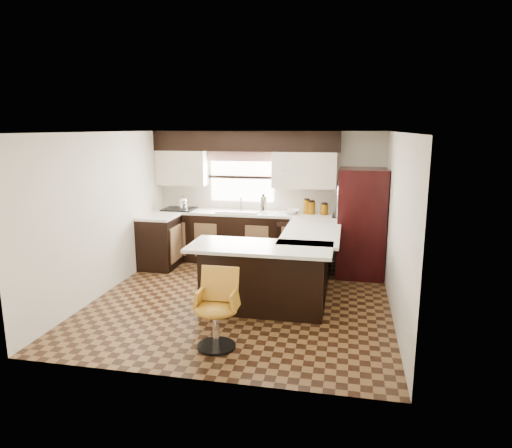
% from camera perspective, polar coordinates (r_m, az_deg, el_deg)
% --- Properties ---
extents(floor, '(4.40, 4.40, 0.00)m').
position_cam_1_polar(floor, '(6.76, -1.76, -9.39)').
color(floor, '#49301A').
rests_on(floor, ground).
extents(ceiling, '(4.40, 4.40, 0.00)m').
position_cam_1_polar(ceiling, '(6.29, -1.91, 11.41)').
color(ceiling, silver).
rests_on(ceiling, wall_back).
extents(wall_back, '(4.40, 0.00, 4.40)m').
position_cam_1_polar(wall_back, '(8.54, 1.56, 3.48)').
color(wall_back, beige).
rests_on(wall_back, floor).
extents(wall_front, '(4.40, 0.00, 4.40)m').
position_cam_1_polar(wall_front, '(4.37, -8.50, -4.93)').
color(wall_front, beige).
rests_on(wall_front, floor).
extents(wall_left, '(0.00, 4.40, 4.40)m').
position_cam_1_polar(wall_left, '(7.19, -18.35, 1.26)').
color(wall_left, beige).
rests_on(wall_left, floor).
extents(wall_right, '(0.00, 4.40, 4.40)m').
position_cam_1_polar(wall_right, '(6.28, 17.15, -0.14)').
color(wall_right, beige).
rests_on(wall_right, floor).
extents(base_cab_back, '(3.30, 0.60, 0.90)m').
position_cam_1_polar(base_cab_back, '(8.49, -1.81, -1.74)').
color(base_cab_back, black).
rests_on(base_cab_back, floor).
extents(base_cab_left, '(0.60, 0.70, 0.90)m').
position_cam_1_polar(base_cab_left, '(8.31, -11.96, -2.31)').
color(base_cab_left, black).
rests_on(base_cab_left, floor).
extents(counter_back, '(3.30, 0.60, 0.04)m').
position_cam_1_polar(counter_back, '(8.39, -1.83, 1.40)').
color(counter_back, silver).
rests_on(counter_back, base_cab_back).
extents(counter_left, '(0.60, 0.70, 0.04)m').
position_cam_1_polar(counter_left, '(8.20, -12.11, 0.89)').
color(counter_left, silver).
rests_on(counter_left, base_cab_left).
extents(soffit, '(3.40, 0.35, 0.36)m').
position_cam_1_polar(soffit, '(8.36, -1.35, 10.32)').
color(soffit, black).
rests_on(soffit, wall_back).
extents(upper_cab_left, '(0.94, 0.35, 0.64)m').
position_cam_1_polar(upper_cab_left, '(8.74, -9.22, 6.96)').
color(upper_cab_left, beige).
rests_on(upper_cab_left, wall_back).
extents(upper_cab_right, '(1.14, 0.35, 0.64)m').
position_cam_1_polar(upper_cab_right, '(8.22, 6.08, 6.73)').
color(upper_cab_right, beige).
rests_on(upper_cab_right, wall_back).
extents(window_pane, '(1.20, 0.02, 0.90)m').
position_cam_1_polar(window_pane, '(8.58, -1.75, 5.87)').
color(window_pane, white).
rests_on(window_pane, wall_back).
extents(valance, '(1.30, 0.06, 0.18)m').
position_cam_1_polar(valance, '(8.51, -1.83, 8.45)').
color(valance, '#D19B93').
rests_on(valance, wall_back).
extents(sink, '(0.75, 0.45, 0.03)m').
position_cam_1_polar(sink, '(8.37, -2.20, 1.64)').
color(sink, '#B2B2B7').
rests_on(sink, counter_back).
extents(dishwasher, '(0.58, 0.03, 0.78)m').
position_cam_1_polar(dishwasher, '(8.05, 4.67, -2.68)').
color(dishwasher, black).
rests_on(dishwasher, floor).
extents(cooktop, '(0.58, 0.50, 0.02)m').
position_cam_1_polar(cooktop, '(8.71, -9.57, 1.87)').
color(cooktop, black).
rests_on(cooktop, counter_back).
extents(peninsula_long, '(0.60, 1.95, 0.90)m').
position_cam_1_polar(peninsula_long, '(7.06, 6.53, -4.65)').
color(peninsula_long, black).
rests_on(peninsula_long, floor).
extents(peninsula_return, '(1.65, 0.60, 0.90)m').
position_cam_1_polar(peninsula_return, '(6.21, 0.86, -6.93)').
color(peninsula_return, black).
rests_on(peninsula_return, floor).
extents(counter_pen_long, '(0.84, 1.95, 0.04)m').
position_cam_1_polar(counter_pen_long, '(6.94, 7.04, -0.93)').
color(counter_pen_long, silver).
rests_on(counter_pen_long, peninsula_long).
extents(counter_pen_return, '(1.89, 0.84, 0.04)m').
position_cam_1_polar(counter_pen_return, '(5.99, 0.53, -2.91)').
color(counter_pen_return, silver).
rests_on(counter_pen_return, peninsula_return).
extents(refrigerator, '(0.77, 0.74, 1.81)m').
position_cam_1_polar(refrigerator, '(7.78, 13.01, 0.11)').
color(refrigerator, black).
rests_on(refrigerator, floor).
extents(bar_chair, '(0.48, 0.48, 0.90)m').
position_cam_1_polar(bar_chair, '(5.23, -5.05, -10.68)').
color(bar_chair, '#C18522').
rests_on(bar_chair, floor).
extents(kettle, '(0.18, 0.18, 0.24)m').
position_cam_1_polar(kettle, '(8.66, -9.10, 2.71)').
color(kettle, silver).
rests_on(kettle, cooktop).
extents(percolator, '(0.13, 0.13, 0.31)m').
position_cam_1_polar(percolator, '(8.27, 0.92, 2.49)').
color(percolator, silver).
rests_on(percolator, counter_back).
extents(mixing_bowl, '(0.33, 0.33, 0.07)m').
position_cam_1_polar(mixing_bowl, '(8.22, 4.46, 1.55)').
color(mixing_bowl, white).
rests_on(mixing_bowl, counter_back).
extents(canister_large, '(0.12, 0.12, 0.25)m').
position_cam_1_polar(canister_large, '(8.19, 6.35, 2.12)').
color(canister_large, '#815007').
rests_on(canister_large, counter_back).
extents(canister_med, '(0.14, 0.14, 0.22)m').
position_cam_1_polar(canister_med, '(8.19, 6.91, 2.00)').
color(canister_med, '#815007').
rests_on(canister_med, counter_back).
extents(canister_small, '(0.13, 0.13, 0.18)m').
position_cam_1_polar(canister_small, '(8.18, 8.53, 1.81)').
color(canister_small, '#815007').
rests_on(canister_small, counter_back).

